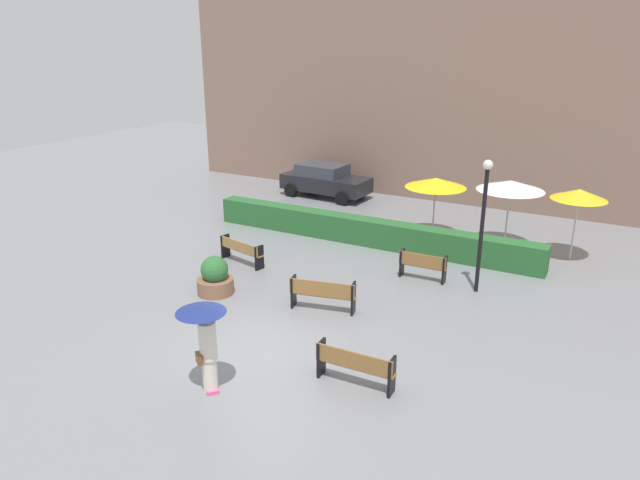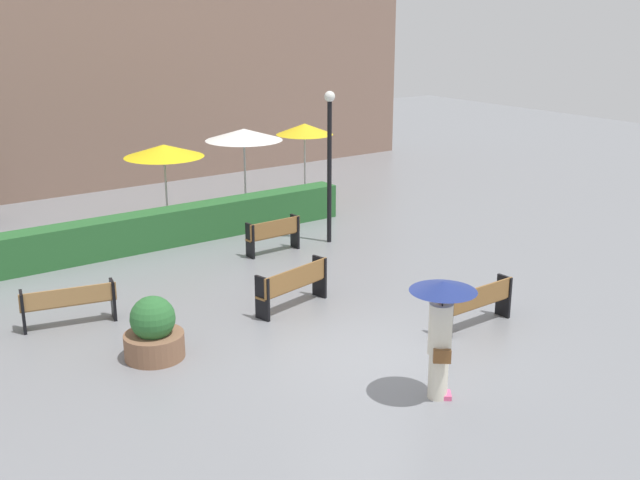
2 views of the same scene
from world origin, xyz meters
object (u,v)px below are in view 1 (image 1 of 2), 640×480
object	(u,v)px
bench_mid_center	(323,293)
parked_car	(325,180)
patio_umbrella_yellow	(436,183)
patio_umbrella_white	(511,186)
bench_far_left	(241,250)
patio_umbrella_yellow_far	(579,195)
bench_near_right	(355,365)
planter_pot	(215,278)
lamp_post	(483,213)
bench_back_row	(423,264)
pedestrian_with_umbrella	(205,334)

from	to	relation	value
bench_mid_center	parked_car	world-z (taller)	parked_car
patio_umbrella_yellow	patio_umbrella_white	distance (m)	2.68
bench_far_left	parked_car	size ratio (longest dim) A/B	0.43
patio_umbrella_yellow_far	bench_near_right	bearing A→B (deg)	-106.84
planter_pot	lamp_post	size ratio (longest dim) A/B	0.29
planter_pot	bench_mid_center	bearing A→B (deg)	8.43
bench_back_row	lamp_post	size ratio (longest dim) A/B	0.38
patio_umbrella_white	bench_back_row	bearing A→B (deg)	-111.45
patio_umbrella_yellow_far	bench_back_row	bearing A→B (deg)	-132.82
bench_mid_center	lamp_post	size ratio (longest dim) A/B	0.47
bench_far_left	patio_umbrella_yellow_far	distance (m)	11.46
bench_back_row	patio_umbrella_yellow_far	distance (m)	5.98
planter_pot	patio_umbrella_white	bearing A→B (deg)	50.39
bench_near_right	patio_umbrella_white	distance (m)	10.76
planter_pot	parked_car	distance (m)	11.67
bench_mid_center	bench_near_right	bearing A→B (deg)	-50.76
patio_umbrella_white	patio_umbrella_yellow_far	size ratio (longest dim) A/B	1.02
parked_car	patio_umbrella_yellow_far	bearing A→B (deg)	-16.08
bench_mid_center	patio_umbrella_yellow	size ratio (longest dim) A/B	0.81
patio_umbrella_white	bench_mid_center	bearing A→B (deg)	-113.73
patio_umbrella_white	parked_car	xyz separation A→B (m)	(-9.15, 3.28, -1.53)
bench_far_left	pedestrian_with_umbrella	bearing A→B (deg)	-59.37
patio_umbrella_yellow	patio_umbrella_yellow_far	size ratio (longest dim) A/B	0.94
pedestrian_with_umbrella	bench_back_row	bearing A→B (deg)	76.03
pedestrian_with_umbrella	patio_umbrella_white	world-z (taller)	patio_umbrella_white
bench_back_row	bench_near_right	bearing A→B (deg)	-83.86
patio_umbrella_yellow	lamp_post	bearing A→B (deg)	-56.38
planter_pot	patio_umbrella_yellow_far	xyz separation A→B (m)	(8.96, 8.13, 1.81)
parked_car	lamp_post	bearing A→B (deg)	-39.14
patio_umbrella_white	bench_near_right	bearing A→B (deg)	-95.20
parked_car	planter_pot	bearing A→B (deg)	-78.01
pedestrian_with_umbrella	parked_car	bearing A→B (deg)	109.48
bench_far_left	patio_umbrella_white	distance (m)	9.64
bench_near_right	patio_umbrella_yellow_far	size ratio (longest dim) A/B	0.73
planter_pot	lamp_post	bearing A→B (deg)	29.74
patio_umbrella_yellow	patio_umbrella_white	world-z (taller)	patio_umbrella_white
pedestrian_with_umbrella	planter_pot	world-z (taller)	pedestrian_with_umbrella
bench_mid_center	pedestrian_with_umbrella	bearing A→B (deg)	-93.70
patio_umbrella_yellow_far	parked_car	distance (m)	11.94
pedestrian_with_umbrella	patio_umbrella_yellow_far	bearing A→B (deg)	64.34
bench_near_right	planter_pot	xyz separation A→B (m)	(-5.77, 2.43, -0.02)
pedestrian_with_umbrella	lamp_post	xyz separation A→B (m)	(3.74, 8.02, 1.08)
bench_mid_center	planter_pot	distance (m)	3.41
pedestrian_with_umbrella	bench_far_left	bearing A→B (deg)	120.63
bench_near_right	planter_pot	size ratio (longest dim) A/B	1.55
bench_back_row	patio_umbrella_yellow_far	world-z (taller)	patio_umbrella_yellow_far
bench_far_left	parked_car	xyz separation A→B (m)	(-1.67, 9.08, 0.32)
patio_umbrella_yellow_far	bench_far_left	bearing A→B (deg)	-149.18
bench_far_left	patio_umbrella_yellow	xyz separation A→B (m)	(4.80, 5.71, 1.66)
bench_near_right	lamp_post	world-z (taller)	lamp_post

